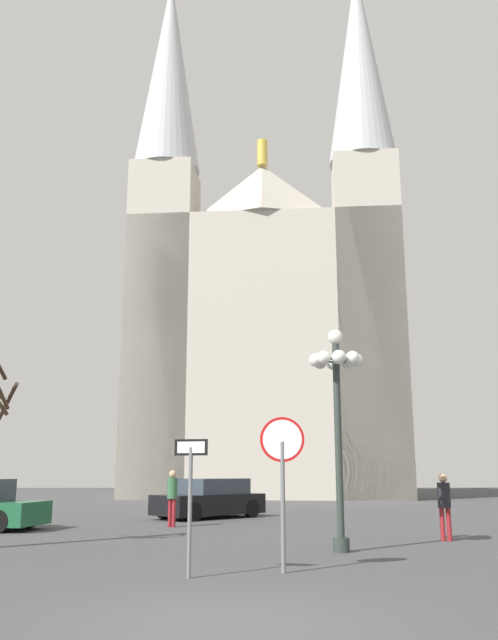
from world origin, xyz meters
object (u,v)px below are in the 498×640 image
at_px(parked_car_far_black, 210,499).
at_px(cathedral, 267,319).
at_px(street_lamp, 337,394).
at_px(stop_sign, 282,462).
at_px(one_way_arrow_sign, 190,488).
at_px(pedestrian_walking, 444,500).
at_px(pedestrian_standing, 172,492).

bearing_deg(parked_car_far_black, cathedral, 80.74).
bearing_deg(street_lamp, parked_car_far_black, 106.89).
relative_size(street_lamp, parked_car_far_black, 1.15).
bearing_deg(stop_sign, street_lamp, 63.52).
bearing_deg(cathedral, one_way_arrow_sign, -95.24).
bearing_deg(cathedral, pedestrian_walking, -83.87).
distance_m(cathedral, parked_car_far_black, 22.68).
bearing_deg(stop_sign, pedestrian_standing, 106.15).
relative_size(stop_sign, one_way_arrow_sign, 1.19).
bearing_deg(pedestrian_walking, pedestrian_standing, 148.74).
bearing_deg(one_way_arrow_sign, cathedral, 84.76).
distance_m(parked_car_far_black, pedestrian_walking, 10.30).
relative_size(cathedral, street_lamp, 7.79).
bearing_deg(pedestrian_walking, street_lamp, -143.53).
xyz_separation_m(street_lamp, pedestrian_standing, (-4.22, 6.57, -2.36)).
height_order(cathedral, parked_car_far_black, cathedral).
height_order(stop_sign, street_lamp, street_lamp).
distance_m(one_way_arrow_sign, pedestrian_walking, 8.28).
height_order(one_way_arrow_sign, street_lamp, street_lamp).
bearing_deg(stop_sign, parked_car_far_black, 97.25).
bearing_deg(stop_sign, pedestrian_walking, 49.20).
bearing_deg(pedestrian_standing, street_lamp, -57.25).
bearing_deg(pedestrian_standing, pedestrian_walking, -31.26).
xyz_separation_m(cathedral, pedestrian_standing, (-4.22, -23.33, -10.85)).
bearing_deg(pedestrian_walking, parked_car_far_black, 126.68).
height_order(cathedral, pedestrian_walking, cathedral).
height_order(parked_car_far_black, pedestrian_standing, pedestrian_standing).
distance_m(street_lamp, pedestrian_standing, 8.15).
distance_m(cathedral, stop_sign, 34.37).
bearing_deg(cathedral, street_lamp, -89.99).
relative_size(one_way_arrow_sign, pedestrian_walking, 1.37).
xyz_separation_m(one_way_arrow_sign, pedestrian_walking, (6.03, 5.65, -0.44)).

